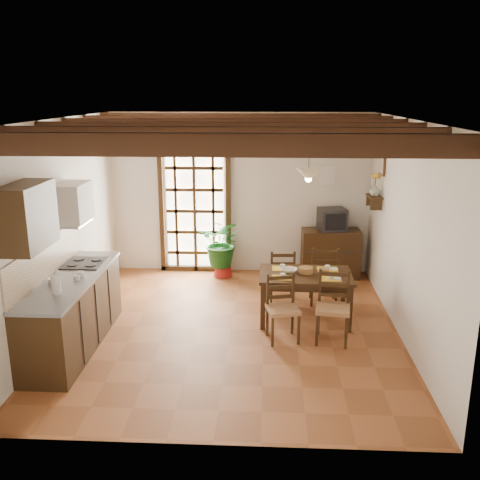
# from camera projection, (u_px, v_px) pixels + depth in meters

# --- Properties ---
(ground_plane) EXTENTS (5.00, 5.00, 0.00)m
(ground_plane) POSITION_uv_depth(u_px,v_px,m) (231.00, 329.00, 7.31)
(ground_plane) COLOR brown
(room_shell) EXTENTS (4.52, 5.02, 2.81)m
(room_shell) POSITION_uv_depth(u_px,v_px,m) (231.00, 198.00, 6.82)
(room_shell) COLOR silver
(room_shell) RESTS_ON ground_plane
(ceiling_beams) EXTENTS (4.50, 4.34, 0.20)m
(ceiling_beams) POSITION_uv_depth(u_px,v_px,m) (230.00, 128.00, 6.59)
(ceiling_beams) COLOR black
(ceiling_beams) RESTS_ON room_shell
(french_door) EXTENTS (1.26, 0.11, 2.32)m
(french_door) POSITION_uv_depth(u_px,v_px,m) (195.00, 207.00, 9.39)
(french_door) COLOR white
(french_door) RESTS_ON ground_plane
(kitchen_counter) EXTENTS (0.64, 2.25, 1.38)m
(kitchen_counter) POSITION_uv_depth(u_px,v_px,m) (73.00, 311.00, 6.70)
(kitchen_counter) COLOR #301F0F
(kitchen_counter) RESTS_ON ground_plane
(upper_cabinet) EXTENTS (0.35, 0.80, 0.70)m
(upper_cabinet) POSITION_uv_depth(u_px,v_px,m) (27.00, 217.00, 5.66)
(upper_cabinet) COLOR #301F0F
(upper_cabinet) RESTS_ON room_shell
(range_hood) EXTENTS (0.38, 0.60, 0.54)m
(range_hood) POSITION_uv_depth(u_px,v_px,m) (72.00, 204.00, 6.90)
(range_hood) COLOR white
(range_hood) RESTS_ON room_shell
(counter_items) EXTENTS (0.50, 1.43, 0.25)m
(counter_items) POSITION_uv_depth(u_px,v_px,m) (72.00, 272.00, 6.66)
(counter_items) COLOR black
(counter_items) RESTS_ON kitchen_counter
(dining_table) EXTENTS (1.28, 0.83, 0.69)m
(dining_table) POSITION_uv_depth(u_px,v_px,m) (305.00, 280.00, 7.44)
(dining_table) COLOR #321E10
(dining_table) RESTS_ON ground_plane
(chair_near_left) EXTENTS (0.47, 0.45, 0.86)m
(chair_near_left) POSITION_uv_depth(u_px,v_px,m) (282.00, 320.00, 6.92)
(chair_near_left) COLOR #A16F45
(chair_near_left) RESTS_ON ground_plane
(chair_near_right) EXTENTS (0.48, 0.46, 0.92)m
(chair_near_right) POSITION_uv_depth(u_px,v_px,m) (332.00, 320.00, 6.88)
(chair_near_right) COLOR #A16F45
(chair_near_right) RESTS_ON ground_plane
(chair_far_left) EXTENTS (0.41, 0.40, 0.85)m
(chair_far_left) POSITION_uv_depth(u_px,v_px,m) (282.00, 285.00, 8.17)
(chair_far_left) COLOR #A16F45
(chair_far_left) RESTS_ON ground_plane
(chair_far_right) EXTENTS (0.43, 0.41, 0.92)m
(chair_far_right) POSITION_uv_depth(u_px,v_px,m) (323.00, 285.00, 8.13)
(chair_far_right) COLOR #A16F45
(chair_far_right) RESTS_ON ground_plane
(table_setting) EXTENTS (0.93, 0.62, 0.09)m
(table_setting) POSITION_uv_depth(u_px,v_px,m) (306.00, 275.00, 7.42)
(table_setting) COLOR yellow
(table_setting) RESTS_ON dining_table
(table_bowl) EXTENTS (0.25, 0.25, 0.05)m
(table_bowl) POSITION_uv_depth(u_px,v_px,m) (289.00, 270.00, 7.47)
(table_bowl) COLOR white
(table_bowl) RESTS_ON dining_table
(sideboard) EXTENTS (1.01, 0.49, 0.84)m
(sideboard) POSITION_uv_depth(u_px,v_px,m) (330.00, 253.00, 9.26)
(sideboard) COLOR #301F0F
(sideboard) RESTS_ON ground_plane
(crt_tv) EXTENTS (0.51, 0.48, 0.37)m
(crt_tv) POSITION_uv_depth(u_px,v_px,m) (332.00, 219.00, 9.09)
(crt_tv) COLOR black
(crt_tv) RESTS_ON sideboard
(fuse_box) EXTENTS (0.25, 0.03, 0.32)m
(fuse_box) POSITION_uv_depth(u_px,v_px,m) (328.00, 175.00, 9.15)
(fuse_box) COLOR white
(fuse_box) RESTS_ON room_shell
(plant_pot) EXTENTS (0.34, 0.34, 0.20)m
(plant_pot) POSITION_uv_depth(u_px,v_px,m) (223.00, 270.00, 9.37)
(plant_pot) COLOR maroon
(plant_pot) RESTS_ON ground_plane
(potted_plant) EXTENTS (2.33, 2.12, 2.23)m
(potted_plant) POSITION_uv_depth(u_px,v_px,m) (223.00, 245.00, 9.24)
(potted_plant) COLOR #144C19
(potted_plant) RESTS_ON ground_plane
(wall_shelf) EXTENTS (0.20, 0.42, 0.20)m
(wall_shelf) POSITION_uv_depth(u_px,v_px,m) (374.00, 199.00, 8.34)
(wall_shelf) COLOR #301F0F
(wall_shelf) RESTS_ON room_shell
(shelf_vase) EXTENTS (0.15, 0.15, 0.15)m
(shelf_vase) POSITION_uv_depth(u_px,v_px,m) (375.00, 190.00, 8.30)
(shelf_vase) COLOR #B2BFB2
(shelf_vase) RESTS_ON wall_shelf
(shelf_flowers) EXTENTS (0.14, 0.14, 0.36)m
(shelf_flowers) POSITION_uv_depth(u_px,v_px,m) (376.00, 177.00, 8.24)
(shelf_flowers) COLOR yellow
(shelf_flowers) RESTS_ON shelf_vase
(framed_picture) EXTENTS (0.03, 0.32, 0.32)m
(framed_picture) POSITION_uv_depth(u_px,v_px,m) (382.00, 164.00, 8.19)
(framed_picture) COLOR brown
(framed_picture) RESTS_ON room_shell
(pendant_lamp) EXTENTS (0.36, 0.36, 0.84)m
(pendant_lamp) POSITION_uv_depth(u_px,v_px,m) (309.00, 173.00, 7.14)
(pendant_lamp) COLOR black
(pendant_lamp) RESTS_ON room_shell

